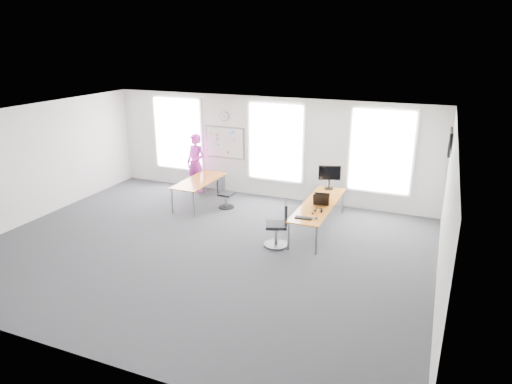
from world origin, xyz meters
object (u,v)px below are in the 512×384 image
at_px(chair_right, 279,227).
at_px(headphones, 319,210).
at_px(desk_right, 319,205).
at_px(desk_left, 200,182).
at_px(person, 196,163).
at_px(monitor, 329,175).
at_px(keyboard, 304,218).
at_px(chair_left, 225,195).

xyz_separation_m(chair_right, headphones, (0.74, 0.68, 0.29)).
bearing_deg(desk_right, desk_left, 171.76).
xyz_separation_m(desk_right, headphones, (0.14, -0.57, 0.10)).
bearing_deg(headphones, desk_left, 157.04).
distance_m(desk_right, desk_left, 3.69).
bearing_deg(person, desk_right, -6.54).
distance_m(desk_right, monitor, 1.29).
distance_m(desk_left, person, 1.21).
height_order(desk_right, keyboard, keyboard).
distance_m(chair_right, chair_left, 2.90).
bearing_deg(desk_left, keyboard, -24.29).
relative_size(desk_right, chair_right, 2.72).
bearing_deg(person, headphones, -12.27).
bearing_deg(desk_left, monitor, 10.82).
bearing_deg(headphones, chair_right, -144.52).
height_order(desk_right, chair_right, chair_right).
xyz_separation_m(person, monitor, (4.27, -0.29, 0.18)).
xyz_separation_m(chair_right, monitor, (0.55, 2.46, 0.63)).
xyz_separation_m(desk_left, headphones, (3.79, -1.10, 0.08)).
xyz_separation_m(keyboard, monitor, (0.02, 2.31, 0.38)).
relative_size(desk_left, person, 1.10).
relative_size(chair_left, monitor, 1.27).
distance_m(headphones, monitor, 1.83).
distance_m(keyboard, headphones, 0.56).
height_order(desk_right, headphones, headphones).
distance_m(desk_left, monitor, 3.69).
bearing_deg(desk_right, keyboard, -93.47).
distance_m(chair_right, monitor, 2.60).
xyz_separation_m(chair_left, keyboard, (2.81, -1.64, 0.34)).
bearing_deg(person, chair_left, -20.68).
bearing_deg(person, keyboard, -18.71).
bearing_deg(chair_left, desk_right, -99.61).
xyz_separation_m(desk_left, monitor, (3.60, 0.69, 0.42)).
bearing_deg(monitor, headphones, -101.52).
bearing_deg(chair_right, desk_left, -140.58).
bearing_deg(desk_left, chair_left, 1.97).
bearing_deg(desk_left, chair_right, -30.18).
relative_size(desk_right, keyboard, 7.07).
bearing_deg(chair_right, chair_left, -148.79).
xyz_separation_m(desk_left, chair_right, (3.05, -1.77, -0.21)).
bearing_deg(monitor, desk_left, 173.16).
bearing_deg(desk_right, monitor, 92.39).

